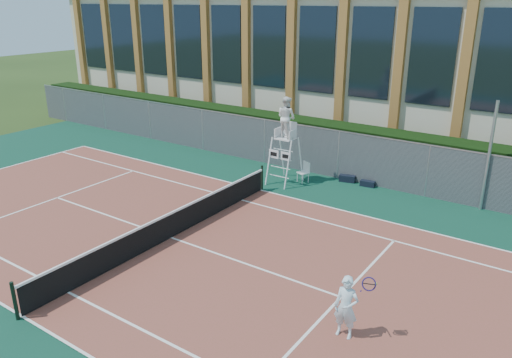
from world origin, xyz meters
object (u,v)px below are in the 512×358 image
Objects in this scene: steel_pole at (489,157)px; tennis_player at (346,307)px; plastic_chair at (305,170)px; umpire_chair at (286,120)px.

tennis_player is (-1.01, -10.17, -1.30)m from steel_pole.
steel_pole is 7.46m from plastic_chair.
tennis_player is (6.17, -8.97, 0.29)m from plastic_chair.
plastic_chair is at bearing -170.55° from steel_pole.
plastic_chair is at bearing 124.53° from tennis_player.
umpire_chair reaches higher than tennis_player.
steel_pole is 10.30m from tennis_player.
steel_pole reaches higher than plastic_chair.
umpire_chair is (-7.92, -1.65, 0.70)m from steel_pole.
steel_pole reaches higher than tennis_player.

